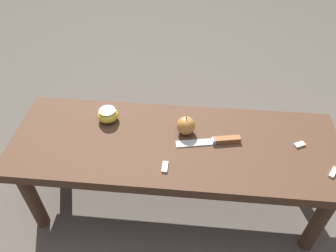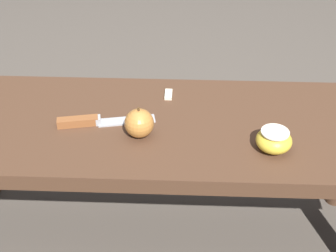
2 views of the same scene
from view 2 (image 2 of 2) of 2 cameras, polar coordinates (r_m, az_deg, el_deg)
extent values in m
plane|color=#4C443D|center=(1.40, -1.17, -12.64)|extent=(8.00, 8.00, 0.00)
cube|color=#472D1E|center=(1.15, -1.39, -0.33)|extent=(1.21, 0.42, 0.04)
cube|color=#9EA0A5|center=(1.15, -5.04, 0.73)|extent=(0.14, 0.06, 0.00)
cube|color=#9EA0A5|center=(1.14, -8.51, 0.71)|extent=(0.02, 0.03, 0.02)
cube|color=brown|center=(1.15, -10.95, 0.53)|extent=(0.10, 0.04, 0.02)
sphere|color=#B27233|center=(1.08, -3.53, 0.35)|extent=(0.07, 0.07, 0.07)
cylinder|color=#4C3319|center=(1.06, -3.60, 1.98)|extent=(0.00, 0.00, 0.01)
ellipsoid|color=gold|center=(1.07, 12.78, -1.74)|extent=(0.08, 0.08, 0.05)
cylinder|color=beige|center=(1.05, 12.94, -0.73)|extent=(0.06, 0.06, 0.00)
cube|color=beige|center=(1.24, 0.06, 3.87)|extent=(0.02, 0.05, 0.01)
camera|label=1|loc=(1.77, -2.01, 42.59)|focal=35.00mm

